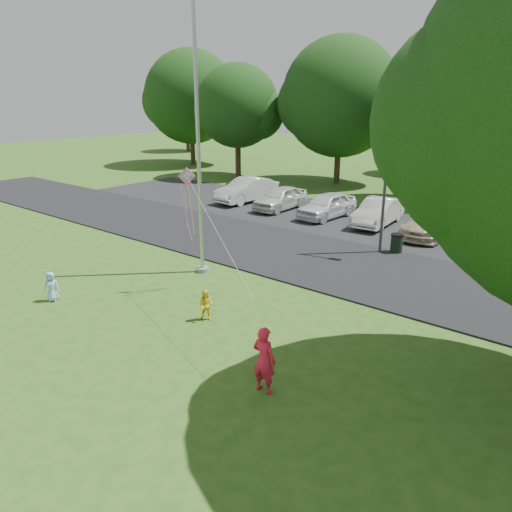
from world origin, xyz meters
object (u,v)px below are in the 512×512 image
Objects in this scene: child_yellow at (206,305)px; woman at (264,360)px; kite at (189,192)px; flagpole at (199,162)px; trash_can at (397,244)px; child_blue at (51,287)px; street_lamp at (393,165)px.

woman is at bearing -54.50° from child_yellow.
kite is (-1.98, 1.33, 2.98)m from child_yellow.
trash_can is at bearing 55.10° from flagpole.
flagpole reaches higher than child_blue.
trash_can is 0.85× the size of child_blue.
trash_can is 9.69m from kite.
child_blue is at bearing -169.29° from kite.
kite is at bearing 118.20° from child_yellow.
flagpole is 6.55m from child_blue.
child_yellow is 3.82m from kite.
woman is 8.61m from child_blue.
street_lamp is 6.38× the size of child_yellow.
street_lamp is at bearing 13.75° from child_blue.
woman is (2.05, -11.62, 0.38)m from trash_can.
child_blue is (-8.60, -0.33, -0.31)m from woman.
flagpole reaches higher than woman.
street_lamp is 1.03× the size of kite.
street_lamp reaches higher than woman.
street_lamp is at bearing 29.32° from kite.
flagpole is at bearing 108.68° from child_yellow.
trash_can is at bearing 52.72° from child_yellow.
flagpole is 9.12m from trash_can.
kite is (2.97, 3.47, 2.97)m from child_blue.
woman is 0.27× the size of kite.
child_blue is at bearing -109.30° from flagpole.
woman is 6.98m from kite.
woman is (6.81, -4.80, -3.36)m from flagpole.
street_lamp reaches higher than child_blue.
woman reaches higher than child_yellow.
street_lamp is at bearing -131.66° from trash_can.
child_blue reaches higher than child_yellow.
kite is (-3.58, -8.47, 3.04)m from trash_can.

